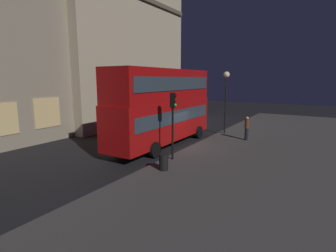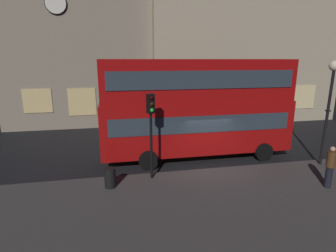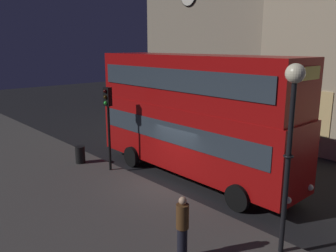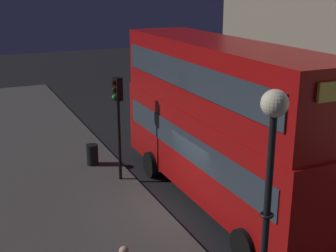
{
  "view_description": "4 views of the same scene",
  "coord_description": "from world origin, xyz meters",
  "px_view_note": "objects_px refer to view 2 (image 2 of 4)",
  "views": [
    {
      "loc": [
        -16.23,
        -8.73,
        4.83
      ],
      "look_at": [
        -1.56,
        0.23,
        1.77
      ],
      "focal_mm": 28.09,
      "sensor_mm": 36.0,
      "label": 1
    },
    {
      "loc": [
        -4.67,
        -12.54,
        5.52
      ],
      "look_at": [
        -2.25,
        -0.27,
        2.39
      ],
      "focal_mm": 28.47,
      "sensor_mm": 36.0,
      "label": 2
    },
    {
      "loc": [
        10.28,
        -9.51,
        5.93
      ],
      "look_at": [
        -1.14,
        0.77,
        2.34
      ],
      "focal_mm": 37.05,
      "sensor_mm": 36.0,
      "label": 3
    },
    {
      "loc": [
        12.18,
        -6.14,
        7.25
      ],
      "look_at": [
        -2.77,
        0.73,
        2.13
      ],
      "focal_mm": 48.63,
      "sensor_mm": 36.0,
      "label": 4
    }
  ],
  "objects_px": {
    "litter_bin": "(110,178)",
    "street_lamp": "(331,89)",
    "double_decker_bus": "(197,105)",
    "pedestrian": "(330,167)",
    "traffic_light_near_kerb": "(151,119)"
  },
  "relations": [
    {
      "from": "traffic_light_near_kerb",
      "to": "litter_bin",
      "type": "relative_size",
      "value": 4.59
    },
    {
      "from": "pedestrian",
      "to": "traffic_light_near_kerb",
      "type": "bearing_deg",
      "value": -30.15
    },
    {
      "from": "street_lamp",
      "to": "double_decker_bus",
      "type": "bearing_deg",
      "value": 157.22
    },
    {
      "from": "litter_bin",
      "to": "traffic_light_near_kerb",
      "type": "bearing_deg",
      "value": 16.21
    },
    {
      "from": "double_decker_bus",
      "to": "street_lamp",
      "type": "height_order",
      "value": "double_decker_bus"
    },
    {
      "from": "double_decker_bus",
      "to": "traffic_light_near_kerb",
      "type": "distance_m",
      "value": 3.86
    },
    {
      "from": "traffic_light_near_kerb",
      "to": "pedestrian",
      "type": "height_order",
      "value": "traffic_light_near_kerb"
    },
    {
      "from": "litter_bin",
      "to": "street_lamp",
      "type": "bearing_deg",
      "value": 2.77
    },
    {
      "from": "litter_bin",
      "to": "pedestrian",
      "type": "bearing_deg",
      "value": -11.23
    },
    {
      "from": "double_decker_bus",
      "to": "litter_bin",
      "type": "relative_size",
      "value": 12.39
    },
    {
      "from": "pedestrian",
      "to": "litter_bin",
      "type": "distance_m",
      "value": 9.44
    },
    {
      "from": "double_decker_bus",
      "to": "traffic_light_near_kerb",
      "type": "relative_size",
      "value": 2.7
    },
    {
      "from": "double_decker_bus",
      "to": "litter_bin",
      "type": "bearing_deg",
      "value": -147.36
    },
    {
      "from": "double_decker_bus",
      "to": "pedestrian",
      "type": "relative_size",
      "value": 5.74
    },
    {
      "from": "traffic_light_near_kerb",
      "to": "street_lamp",
      "type": "xyz_separation_m",
      "value": [
        9.01,
        -0.02,
        1.15
      ]
    }
  ]
}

